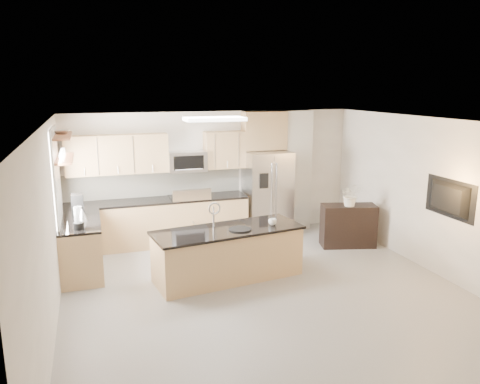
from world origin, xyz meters
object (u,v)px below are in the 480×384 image
object	(u,v)px
platter	(240,229)
range	(190,219)
island	(228,253)
television	(446,199)
coffee_maker	(78,205)
kettle	(82,214)
bowl	(62,131)
cup	(272,222)
refrigerator	(267,194)
microwave	(187,161)
blender	(78,219)
flower_vase	(351,189)
credenza	(348,226)

from	to	relation	value
platter	range	bearing A→B (deg)	100.08
island	television	size ratio (longest dim) A/B	2.35
island	coffee_maker	bearing A→B (deg)	142.19
platter	coffee_maker	distance (m)	2.87
kettle	platter	bearing A→B (deg)	-23.98
kettle	bowl	size ratio (longest dim) A/B	0.69
cup	platter	bearing A→B (deg)	-171.10
island	kettle	size ratio (longest dim) A/B	10.82
cup	platter	world-z (taller)	cup
refrigerator	platter	size ratio (longest dim) A/B	5.00
microwave	blender	xyz separation A→B (m)	(-2.08, -1.71, -0.55)
platter	coffee_maker	world-z (taller)	coffee_maker
cup	refrigerator	bearing A→B (deg)	71.29
microwave	flower_vase	size ratio (longest dim) A/B	1.14
credenza	bowl	world-z (taller)	bowl
blender	platter	bearing A→B (deg)	-13.06
blender	flower_vase	distance (m)	4.96
kettle	flower_vase	size ratio (longest dim) A/B	0.35
range	bowl	xyz separation A→B (m)	(-2.25, -0.82, 1.91)
kettle	coffee_maker	xyz separation A→B (m)	(-0.07, 0.36, 0.07)
coffee_maker	microwave	bearing A→B (deg)	21.94
platter	bowl	bearing A→B (deg)	153.09
blender	bowl	xyz separation A→B (m)	(-0.17, 0.77, 1.30)
cup	range	bearing A→B (deg)	115.39
island	television	distance (m)	3.59
island	flower_vase	size ratio (longest dim) A/B	3.80
kettle	coffee_maker	size ratio (longest dim) A/B	0.63
cup	platter	xyz separation A→B (m)	(-0.60, -0.09, -0.04)
microwave	platter	xyz separation A→B (m)	(0.38, -2.28, -0.78)
microwave	platter	size ratio (longest dim) A/B	2.14
blender	flower_vase	world-z (taller)	flower_vase
microwave	refrigerator	distance (m)	1.82
island	cup	bearing A→B (deg)	-9.29
microwave	television	distance (m)	4.79
island	blender	bearing A→B (deg)	160.68
refrigerator	platter	distance (m)	2.46
cup	platter	distance (m)	0.60
range	refrigerator	bearing A→B (deg)	-1.60
flower_vase	television	distance (m)	1.91
range	platter	world-z (taller)	range
refrigerator	platter	world-z (taller)	refrigerator
platter	flower_vase	size ratio (longest dim) A/B	0.53
range	television	bearing A→B (deg)	-41.64
range	blender	bearing A→B (deg)	-142.66
range	flower_vase	distance (m)	3.25
blender	television	size ratio (longest dim) A/B	0.34
refrigerator	flower_vase	world-z (taller)	refrigerator
island	television	world-z (taller)	television
blender	credenza	bearing A→B (deg)	3.76
kettle	blender	bearing A→B (deg)	-95.70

